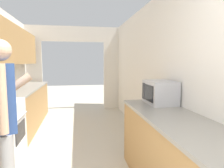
% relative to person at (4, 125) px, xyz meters
% --- Properties ---
extents(wall_right, '(0.06, 7.86, 2.50)m').
position_rel_person_xyz_m(wall_right, '(1.96, 0.89, 0.37)').
color(wall_right, white).
rests_on(wall_right, ground_plane).
extents(wall_far_with_doorway, '(3.12, 0.06, 2.50)m').
position_rel_person_xyz_m(wall_far_with_doorway, '(0.57, 4.25, 0.58)').
color(wall_far_with_doorway, white).
rests_on(wall_far_with_doorway, ground_plane).
extents(counter_left, '(0.62, 4.40, 0.89)m').
position_rel_person_xyz_m(counter_left, '(-0.49, 2.03, -0.43)').
color(counter_left, '#B2844C').
rests_on(counter_left, ground_plane).
extents(counter_right, '(0.62, 2.08, 0.89)m').
position_rel_person_xyz_m(counter_right, '(1.63, -0.10, -0.43)').
color(counter_right, '#B2844C').
rests_on(counter_right, ground_plane).
extents(person, '(0.53, 0.44, 1.64)m').
position_rel_person_xyz_m(person, '(0.00, 0.00, 0.00)').
color(person, '#9E9E9E').
rests_on(person, ground_plane).
extents(microwave, '(0.35, 0.47, 0.31)m').
position_rel_person_xyz_m(microwave, '(1.74, 0.61, 0.16)').
color(microwave, '#B7B7BC').
rests_on(microwave, counter_right).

